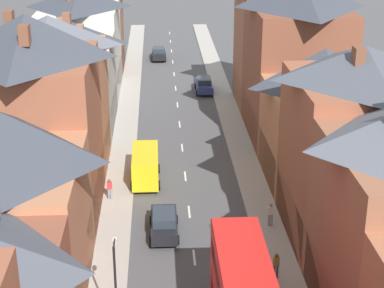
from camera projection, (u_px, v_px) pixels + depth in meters
pavement_left at (125, 140)px, 57.69m from camera, size 2.20×104.00×0.14m
pavement_right at (237, 138)px, 58.21m from camera, size 2.20×104.00×0.14m
centre_line_dashes at (182, 148)px, 56.12m from camera, size 0.14×97.80×0.01m
terrace_row_left at (40, 123)px, 44.27m from camera, size 8.00×77.22×14.53m
terrace_row_right at (350, 141)px, 41.03m from camera, size 8.00×63.49×14.33m
car_near_blue at (164, 223)px, 41.77m from camera, size 1.90×4.35×1.67m
car_near_silver at (159, 53)px, 84.70m from camera, size 1.90×4.20×1.67m
car_parked_left_b at (204, 85)px, 71.12m from camera, size 1.90×4.37×1.69m
delivery_van at (145, 165)px, 49.23m from camera, size 2.20×5.20×2.41m
pedestrian_mid_left at (276, 264)px, 36.83m from camera, size 0.36×0.22×1.61m
pedestrian_mid_right at (271, 213)px, 42.59m from camera, size 0.36×0.22×1.61m
pedestrian_far_left at (110, 188)px, 46.20m from camera, size 0.36×0.22×1.61m
street_lamp at (116, 286)px, 30.99m from camera, size 0.20×1.12×5.50m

